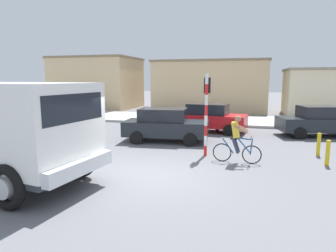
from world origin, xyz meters
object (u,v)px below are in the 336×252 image
object	(u,v)px
car_red_near	(165,125)
pedestrian_near_kerb	(218,117)
traffic_light_pole	(207,103)
bollard_near	(328,153)
truck_foreground	(4,127)
car_far_side	(210,117)
bollard_far	(319,144)
cyclist	(237,139)
car_white_mid	(319,121)

from	to	relation	value
car_red_near	pedestrian_near_kerb	world-z (taller)	pedestrian_near_kerb
traffic_light_pole	bollard_near	distance (m)	4.61
truck_foreground	bollard_near	distance (m)	10.44
car_red_near	car_far_side	bearing A→B (deg)	62.24
truck_foreground	bollard_far	distance (m)	11.10
cyclist	bollard_far	bearing A→B (deg)	31.45
car_far_side	cyclist	bearing A→B (deg)	-73.85
traffic_light_pole	car_red_near	distance (m)	3.29
traffic_light_pole	pedestrian_near_kerb	xyz separation A→B (m)	(-0.10, 5.44, -1.22)
traffic_light_pole	car_far_side	world-z (taller)	traffic_light_pole
car_red_near	traffic_light_pole	bearing A→B (deg)	-42.47
pedestrian_near_kerb	bollard_near	distance (m)	7.24
pedestrian_near_kerb	bollard_far	distance (m)	6.19
car_far_side	bollard_near	bearing A→B (deg)	-49.08
car_red_near	pedestrian_near_kerb	size ratio (longest dim) A/B	2.56
traffic_light_pole	pedestrian_near_kerb	bearing A→B (deg)	91.01
bollard_near	bollard_far	size ratio (longest dim) A/B	1.00
bollard_far	bollard_near	bearing A→B (deg)	-90.00
car_white_mid	pedestrian_near_kerb	bearing A→B (deg)	179.81
car_red_near	car_white_mid	xyz separation A→B (m)	(7.43, 3.37, 0.00)
traffic_light_pole	bollard_far	bearing A→B (deg)	14.44
truck_foreground	cyclist	distance (m)	7.46
cyclist	car_far_side	size ratio (longest dim) A/B	0.41
car_far_side	pedestrian_near_kerb	xyz separation A→B (m)	(0.45, 0.14, 0.03)
truck_foreground	car_red_near	bearing A→B (deg)	67.09
truck_foreground	car_red_near	distance (m)	7.36
truck_foreground	car_red_near	world-z (taller)	truck_foreground
traffic_light_pole	bollard_near	size ratio (longest dim) A/B	3.56
traffic_light_pole	pedestrian_near_kerb	size ratio (longest dim) A/B	1.98
car_white_mid	car_far_side	distance (m)	5.72
truck_foreground	bollard_near	size ratio (longest dim) A/B	6.33
truck_foreground	car_red_near	xyz separation A→B (m)	(2.85, 6.73, -0.85)
cyclist	traffic_light_pole	bearing A→B (deg)	147.43
cyclist	car_red_near	world-z (taller)	cyclist
traffic_light_pole	car_white_mid	world-z (taller)	traffic_light_pole
cyclist	car_white_mid	size ratio (longest dim) A/B	0.40
truck_foreground	pedestrian_near_kerb	bearing A→B (deg)	63.72
bollard_far	traffic_light_pole	bearing A→B (deg)	-165.56
pedestrian_near_kerb	car_far_side	bearing A→B (deg)	-162.26
car_red_near	pedestrian_near_kerb	xyz separation A→B (m)	(2.15, 3.38, 0.03)
traffic_light_pole	truck_foreground	bearing A→B (deg)	-137.43
cyclist	traffic_light_pole	distance (m)	1.88
car_white_mid	car_far_side	size ratio (longest dim) A/B	1.03
bollard_far	car_red_near	bearing A→B (deg)	171.76
cyclist	pedestrian_near_kerb	distance (m)	6.36
truck_foreground	cyclist	bearing A→B (deg)	31.70
car_far_side	car_red_near	bearing A→B (deg)	-117.76
truck_foreground	car_white_mid	distance (m)	14.43
cyclist	car_far_side	xyz separation A→B (m)	(-1.76, 6.08, -0.05)
car_red_near	bollard_near	size ratio (longest dim) A/B	4.60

